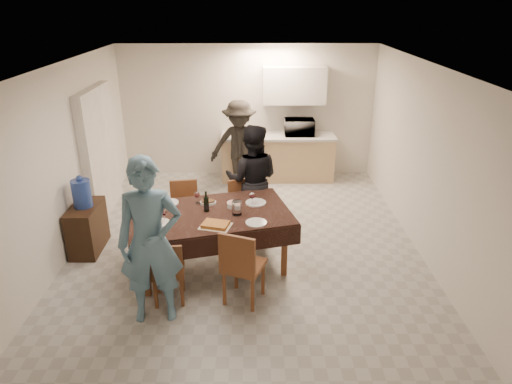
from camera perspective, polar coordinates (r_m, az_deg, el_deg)
floor at (r=6.88m, az=-1.24°, el=-6.47°), size 5.00×6.00×0.02m
ceiling at (r=6.03m, az=-1.45°, el=15.54°), size 5.00×6.00×0.02m
wall_back at (r=9.22m, az=-1.06°, el=10.01°), size 5.00×0.02×2.60m
wall_front at (r=3.64m, az=-2.04°, el=-12.06°), size 5.00×0.02×2.60m
wall_left at (r=6.85m, az=-22.78°, el=3.46°), size 0.02×6.00×2.60m
wall_right at (r=6.77m, az=20.37°, el=3.62°), size 0.02×6.00×2.60m
stub_partition at (r=7.96m, az=-18.94°, el=4.73°), size 0.15×1.40×2.10m
kitchen_base_cabinet at (r=9.16m, az=2.72°, el=4.24°), size 2.20×0.60×0.86m
kitchen_worktop at (r=9.03m, az=2.78°, el=6.97°), size 2.24×0.64×0.05m
upper_cabinet at (r=8.97m, az=4.82°, el=13.15°), size 1.20×0.34×0.70m
dining_table at (r=6.01m, az=-5.74°, el=-2.93°), size 2.30×1.68×0.81m
chair_near_left at (r=5.48m, az=-11.14°, el=-9.18°), size 0.42×0.42×0.45m
chair_near_right at (r=5.33m, az=-1.57°, el=-8.62°), size 0.57×0.58×0.53m
chair_far_left at (r=6.75m, az=-8.99°, el=-2.13°), size 0.46×0.47×0.48m
chair_far_right at (r=6.67m, az=-1.33°, el=-2.05°), size 0.53×0.54×0.49m
console at (r=7.00m, az=-20.33°, el=-4.24°), size 0.37×0.75×0.69m
water_jug at (r=6.78m, az=-20.95°, el=-0.17°), size 0.26×0.26×0.39m
wine_bottle at (r=5.98m, az=-6.25°, el=-1.18°), size 0.07×0.07×0.28m
water_pitcher at (r=5.88m, az=-2.44°, el=-2.00°), size 0.12×0.12×0.19m
savoury_tart at (r=5.63m, az=-5.08°, el=-4.08°), size 0.43×0.36×0.05m
salad_bowl at (r=6.12m, az=-2.83°, el=-1.59°), size 0.18×0.18×0.07m
mushroom_dish at (r=6.24m, az=-6.00°, el=-1.35°), size 0.20×0.20×0.04m
wine_glass_a at (r=5.81m, az=-11.42°, el=-2.88°), size 0.08×0.08×0.18m
wine_glass_b at (r=6.15m, az=-0.48°, el=-0.82°), size 0.08×0.08×0.18m
wine_glass_c at (r=6.24m, az=-7.38°, el=-0.67°), size 0.08×0.08×0.18m
plate_near_left at (r=5.81m, az=-11.93°, el=-3.81°), size 0.26×0.26×0.01m
plate_near_right at (r=5.69m, az=0.02°, el=-3.85°), size 0.27×0.27×0.02m
plate_far_left at (r=6.34m, az=-10.94°, el=-1.34°), size 0.29×0.29×0.02m
plate_far_right at (r=6.23m, az=-0.02°, el=-1.34°), size 0.28×0.28×0.02m
microwave at (r=9.01m, az=5.44°, el=8.07°), size 0.57×0.39×0.32m
person_near at (r=5.08m, az=-13.07°, el=-6.15°), size 0.76×0.55×1.93m
person_far at (r=6.91m, az=-0.48°, el=1.54°), size 0.90×0.73×1.71m
person_kitchen at (r=8.60m, az=-2.08°, el=5.88°), size 1.09×0.63×1.69m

